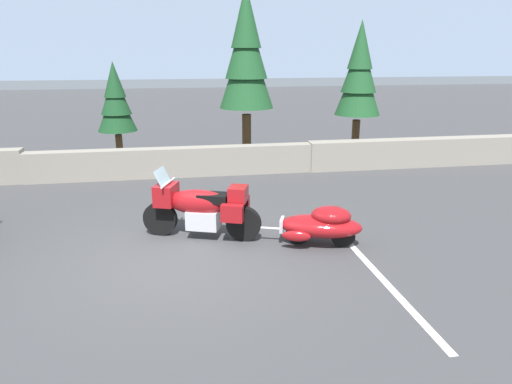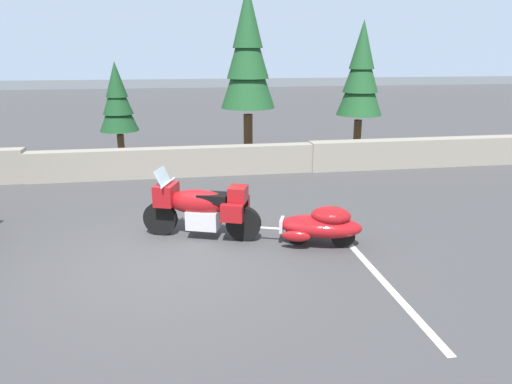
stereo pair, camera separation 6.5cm
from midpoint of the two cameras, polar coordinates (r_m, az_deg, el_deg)
The scene contains 9 objects.
ground_plane at distance 8.27m, azimuth -10.06°, elevation -8.02°, with size 80.00×80.00×0.00m, color #424244.
stone_guard_wall at distance 13.50m, azimuth -9.37°, elevation 3.75°, with size 24.00×0.57×0.93m.
distant_ridgeline at distance 103.26m, azimuth -10.46°, elevation 19.06°, with size 240.00×80.00×16.00m, color #8C9EB7.
touring_motorcycle at distance 8.89m, azimuth -7.01°, elevation -1.78°, with size 2.22×1.20×1.33m.
car_shaped_trailer at distance 8.60m, azimuth 7.76°, elevation -3.94°, with size 2.19×1.17×0.76m.
pine_tree_tall at distance 14.69m, azimuth -1.34°, elevation 16.51°, with size 1.67×1.67×5.37m.
pine_tree_secondary at distance 15.38m, azimuth -16.91°, elevation 10.65°, with size 1.21×1.21×3.16m.
pine_tree_far_right at distance 15.78m, azimuth 12.40°, elevation 13.96°, with size 1.47×1.47×4.41m.
parking_stripe_marker at distance 7.57m, azimuth 15.51°, elevation -10.80°, with size 0.12×3.60×0.01m, color silver.
Camera 1 is at (0.12, -7.51, 3.43)m, focal length 32.73 mm.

